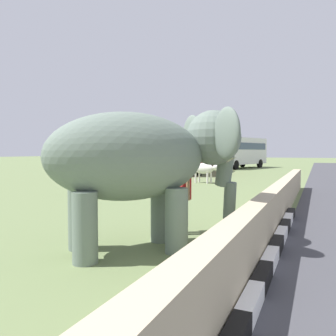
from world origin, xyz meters
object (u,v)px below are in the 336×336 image
Objects in this scene: bus_white at (239,150)px; cow_near at (98,175)px; bus_red at (193,150)px; cow_mid at (204,169)px; person_handler at (183,194)px; elephant at (145,158)px.

bus_white is 26.39m from cow_near.
bus_red and bus_white have the same top height.
bus_red is 10.89m from bus_white.
cow_mid is at bearing -155.94° from bus_red.
person_handler reaches higher than cow_mid.
bus_white is at bearing 5.81° from cow_mid.
cow_mid is at bearing -21.09° from cow_near.
cow_near is (-26.35, 0.77, -1.21)m from bus_white.
person_handler is at bearing -164.25° from cow_mid.
bus_white is at bearing 8.99° from elephant.
elephant is 14.30m from cow_mid.
elephant is 9.13m from cow_near.
person_handler is 22.19m from bus_red.
bus_red is at bearing 24.06° from cow_mid.
bus_red is 4.91× the size of cow_mid.
cow_near is at bearing 49.60° from person_handler.
elephant is 2.15× the size of cow_near.
cow_mid is at bearing 13.32° from elephant.
elephant is 1.75m from person_handler.
person_handler is 8.18m from cow_near.
bus_white is at bearing -9.79° from bus_red.
bus_white reaches higher than cow_mid.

